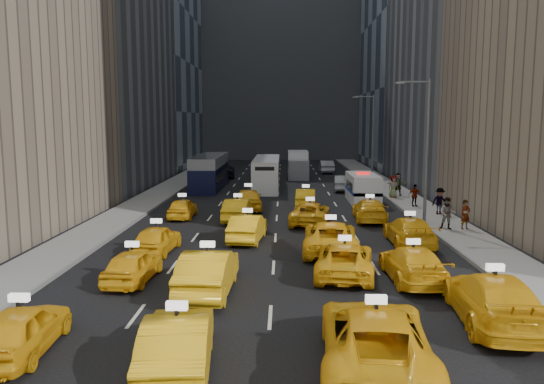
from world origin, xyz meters
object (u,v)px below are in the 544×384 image
Objects in this scene: taxi_1 at (178,343)px; taxi_2 at (375,338)px; pedestrian_0 at (465,214)px; taxi_0 at (21,329)px; box_truck at (298,165)px; taxi_3 at (493,299)px; nypd_van at (363,189)px; double_decker at (210,172)px; city_bus at (267,173)px.

taxi_2 is (5.13, 0.29, 0.05)m from taxi_1.
taxi_2 reaches higher than taxi_1.
taxi_0 is at bearing -158.91° from pedestrian_0.
pedestrian_0 reaches higher than taxi_0.
taxi_1 is 5.14m from taxi_2.
box_truck reaches higher than taxi_0.
pedestrian_0 is at bearing -132.44° from taxi_1.
pedestrian_0 is (9.01, -29.29, -0.46)m from box_truck.
taxi_2 is 0.90× the size of box_truck.
taxi_1 is 22.32m from pedestrian_0.
taxi_3 is 0.99× the size of nypd_van.
taxi_2 is at bearing 173.17° from taxi_0.
taxi_3 is at bearing -165.12° from taxi_1.
box_truck is at bearing -78.11° from taxi_3.
double_decker is (0.27, 36.51, 0.84)m from taxi_0.
nypd_van reaches higher than taxi_1.
taxi_1 is at bearing -148.93° from pedestrian_0.
taxi_0 is at bearing -118.43° from nypd_van.
pedestrian_0 is at bearing -100.18° from taxi_3.
taxi_1 is at bearing -98.19° from box_truck.
taxi_0 is 0.87× the size of taxi_1.
city_bus is (5.73, 36.60, 0.74)m from taxi_0.
taxi_0 is 14.27m from taxi_3.
city_bus is at bearing -4.55° from double_decker.
box_truck is (4.40, 47.13, 0.68)m from taxi_1.
taxi_3 is at bearing -172.53° from taxi_0.
nypd_van reaches higher than taxi_3.
double_decker reaches higher than city_bus.
nypd_van is 0.86× the size of box_truck.
city_bus is (-3.99, 37.31, 0.61)m from taxi_2.
taxi_0 is 9.75m from taxi_2.
taxi_0 is 2.39× the size of pedestrian_0.
box_truck reaches higher than city_bus.
double_decker reaches higher than taxi_0.
nypd_van is at bearing 89.32° from pedestrian_0.
taxi_3 is 25.50m from nypd_van.
double_decker reaches higher than pedestrian_0.
box_truck is (8.99, 46.13, 0.77)m from taxi_0.
taxi_2 is 0.55× the size of double_decker.
taxi_0 is at bearing -94.19° from city_bus.
taxi_3 is (14.05, 2.51, 0.12)m from taxi_0.
box_truck reaches higher than taxi_2.
pedestrian_0 reaches higher than taxi_3.
taxi_1 is 37.76m from double_decker.
nypd_van is at bearing -83.83° from taxi_3.
double_decker reaches higher than taxi_3.
taxi_0 is 0.38× the size of double_decker.
nypd_van is at bearing -118.66° from taxi_0.
taxi_3 is at bearing -127.43° from pedestrian_0.
taxi_2 is 1.06× the size of taxi_3.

